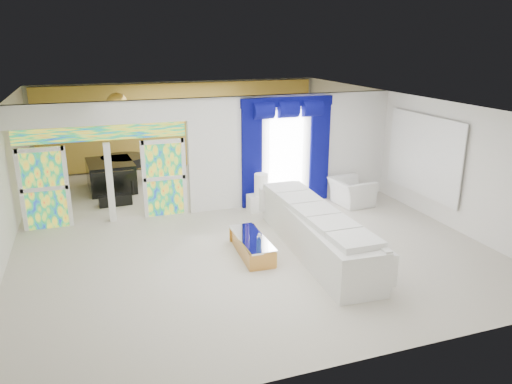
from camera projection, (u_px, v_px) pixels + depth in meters
name	position (u px, v px, depth m)	size (l,w,h in m)	color
floor	(229.00, 221.00, 12.33)	(12.00, 12.00, 0.00)	#B7AF9E
dividing_wall	(293.00, 149.00, 13.45)	(5.70, 0.18, 3.00)	white
dividing_header	(100.00, 113.00, 11.51)	(4.30, 0.18, 0.55)	white
stained_panel_left	(45.00, 189.00, 11.59)	(0.95, 0.04, 2.00)	#994C3F
stained_panel_right	(164.00, 178.00, 12.48)	(0.95, 0.04, 2.00)	#994C3F
stained_transom	(102.00, 133.00, 11.65)	(4.00, 0.05, 0.35)	#994C3F
window_pane	(286.00, 152.00, 13.29)	(1.00, 0.02, 2.30)	white
blue_drape_left	(252.00, 157.00, 12.97)	(0.55, 0.10, 2.80)	#04054B
blue_drape_right	(319.00, 151.00, 13.60)	(0.55, 0.10, 2.80)	#04054B
blue_pelmet	(287.00, 102.00, 12.85)	(2.60, 0.12, 0.25)	#04054B
wall_mirror	(424.00, 155.00, 12.51)	(0.04, 2.70, 1.90)	white
gold_curtains	(182.00, 125.00, 17.19)	(9.70, 0.12, 2.90)	#BB8F2D
white_sofa	(315.00, 232.00, 10.48)	(0.97, 4.55, 0.87)	silver
coffee_table	(252.00, 246.00, 10.40)	(0.55, 1.65, 0.37)	#BC823A
console_table	(271.00, 201.00, 13.12)	(1.31, 0.41, 0.44)	white
table_lamp	(261.00, 185.00, 12.87)	(0.36, 0.36, 0.58)	white
armchair	(351.00, 192.00, 13.48)	(1.10, 0.97, 0.72)	silver
grand_piano	(111.00, 175.00, 14.82)	(1.31, 1.72, 0.87)	black
piano_bench	(115.00, 200.00, 13.46)	(0.89, 0.35, 0.30)	black
tv_console	(42.00, 194.00, 13.27)	(0.50, 0.46, 0.73)	tan
chandelier	(117.00, 103.00, 13.87)	(0.60, 0.60, 0.60)	gold
decanters	(255.00, 238.00, 10.07)	(0.23, 0.71, 0.28)	white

